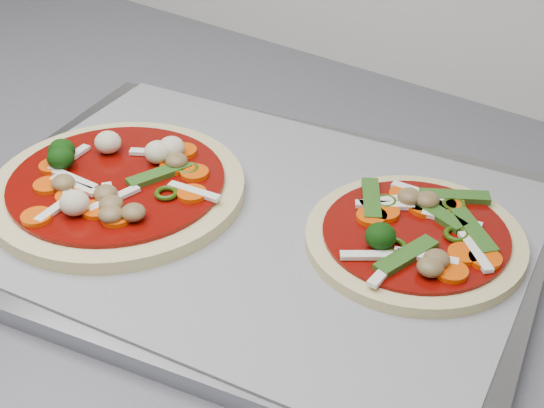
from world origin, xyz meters
The scene contains 4 objects.
baking_tray centered at (-0.67, 1.26, 0.91)m, with size 0.48×0.35×0.02m, color gray.
parchment centered at (-0.67, 1.26, 0.92)m, with size 0.46×0.33×0.00m, color gray.
pizza_left centered at (-0.78, 1.22, 0.93)m, with size 0.25×0.25×0.04m.
pizza_right centered at (-0.54, 1.31, 0.93)m, with size 0.24×0.24×0.03m.
Camera 1 is at (-0.34, 0.86, 1.28)m, focal length 50.00 mm.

